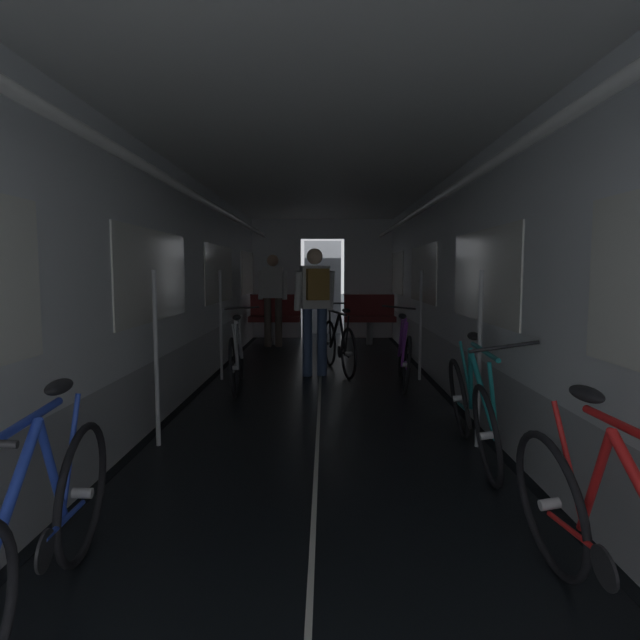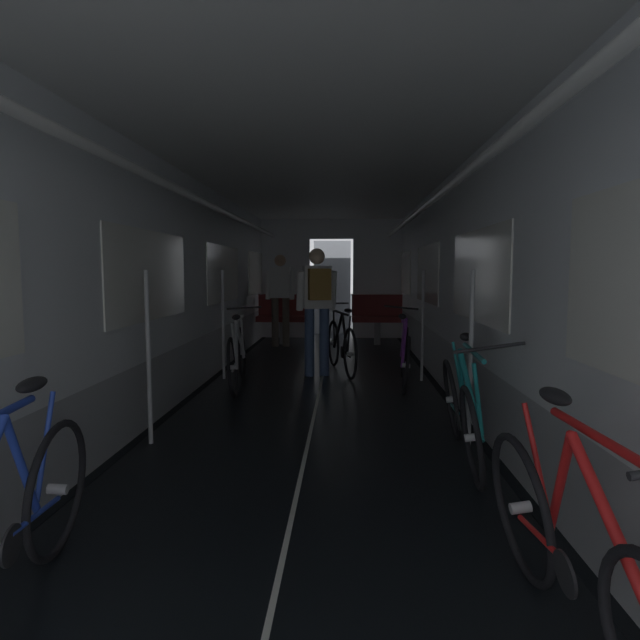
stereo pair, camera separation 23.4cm
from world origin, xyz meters
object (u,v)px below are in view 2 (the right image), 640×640
bicycle_black_in_aisle (341,345)px  person_standing_near_bench (280,294)px  bicycle_teal (461,409)px  bicycle_purple (405,354)px  bench_seat_far_left (283,314)px  bicycle_silver (238,356)px  bench_seat_far_right (377,314)px  person_cyclist_aisle (317,300)px  bicycle_red (577,557)px  bicycle_blue (2,529)px

bicycle_black_in_aisle → person_standing_near_bench: size_ratio=0.98×
bicycle_teal → bicycle_purple: bearing=92.9°
bench_seat_far_left → bicycle_silver: 3.88m
bench_seat_far_right → bicycle_purple: bearing=-88.0°
person_cyclist_aisle → bicycle_teal: bearing=-68.4°
person_cyclist_aisle → bicycle_red: bearing=-76.9°
bicycle_silver → person_cyclist_aisle: 1.34m
bench_seat_far_right → bicycle_black_in_aisle: (-0.65, -2.87, -0.18)m
bench_seat_far_left → person_standing_near_bench: size_ratio=0.58×
person_cyclist_aisle → person_standing_near_bench: bearing=106.7°
bicycle_black_in_aisle → person_standing_near_bench: 2.80m
bicycle_teal → bicycle_purple: (-0.13, 2.55, 0.00)m
bicycle_red → bench_seat_far_left: bearing=103.8°
bicycle_silver → bicycle_black_in_aisle: size_ratio=1.02×
bench_seat_far_left → bicycle_blue: size_ratio=0.58×
bicycle_teal → bicycle_purple: bicycle_teal is taller
bench_seat_far_left → bicycle_purple: (1.93, -3.67, -0.19)m
bicycle_red → bicycle_blue: bicycle_red is taller
person_cyclist_aisle → bicycle_purple: bearing=-26.3°
bicycle_blue → person_standing_near_bench: 7.81m
bench_seat_far_right → bicycle_blue: 8.39m
bench_seat_far_left → bicycle_purple: 4.15m
bicycle_blue → person_standing_near_bench: person_standing_near_bench is taller
bicycle_purple → bicycle_black_in_aisle: 1.12m
bicycle_purple → person_standing_near_bench: bearing=120.2°
bench_seat_far_left → person_standing_near_bench: 0.55m
bench_seat_far_right → bicycle_teal: (0.26, -6.23, -0.19)m
bench_seat_far_right → person_cyclist_aisle: (-0.97, -3.13, 0.45)m
bench_seat_far_left → bicycle_teal: size_ratio=0.58×
bicycle_purple → bicycle_black_in_aisle: bearing=133.9°
bicycle_blue → bicycle_black_in_aisle: (1.29, 5.30, 0.00)m
person_standing_near_bench → bench_seat_far_left: bearing=90.4°
bicycle_purple → person_cyclist_aisle: person_cyclist_aisle is taller
bench_seat_far_left → bicycle_blue: bench_seat_far_left is taller
bench_seat_far_left → bench_seat_far_right: (1.80, 0.00, 0.00)m
bicycle_silver → person_standing_near_bench: size_ratio=1.00×
bench_seat_far_left → person_cyclist_aisle: bearing=-75.2°
bicycle_teal → person_cyclist_aisle: (-1.23, 3.09, 0.64)m
bicycle_purple → person_cyclist_aisle: 1.38m
bicycle_silver → bicycle_red: bearing=-64.3°
person_cyclist_aisle → person_standing_near_bench: 2.88m
bicycle_blue → bicycle_purple: 4.94m
bicycle_red → bicycle_black_in_aisle: (-0.88, 5.39, 0.00)m
bicycle_red → bicycle_silver: bearing=115.7°
bench_seat_far_left → person_standing_near_bench: bearing=-89.6°
bicycle_blue → bicycle_purple: size_ratio=1.00×
person_cyclist_aisle → bicycle_black_in_aisle: 0.75m
bench_seat_far_left → bicycle_black_in_aisle: size_ratio=0.59×
person_standing_near_bench → bicycle_black_in_aisle: bearing=-65.3°
bench_seat_far_right → bicycle_purple: bench_seat_far_right is taller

